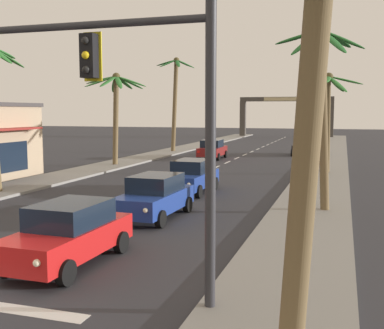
{
  "coord_description": "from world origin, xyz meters",
  "views": [
    {
      "loc": [
        8.99,
        -8.72,
        4.14
      ],
      "look_at": [
        3.71,
        8.0,
        2.2
      ],
      "focal_mm": 44.91,
      "sensor_mm": 36.0,
      "label": 1
    }
  ],
  "objects_px": {
    "sedan_third_in_queue": "(155,196)",
    "town_gateway_arch": "(286,111)",
    "palm_left_third": "(116,99)",
    "sedan_oncoming_far": "(212,149)",
    "sedan_lead_at_stop_bar": "(69,233)",
    "sedan_parked_nearest_kerb": "(303,146)",
    "palm_right_third": "(328,97)",
    "sedan_fifth_in_queue": "(191,176)",
    "palm_right_nearest": "(314,27)",
    "palm_right_second": "(322,84)",
    "traffic_signal_mast": "(47,79)",
    "palm_left_farthest": "(175,91)"
  },
  "relations": [
    {
      "from": "sedan_lead_at_stop_bar",
      "to": "town_gateway_arch",
      "type": "height_order",
      "value": "town_gateway_arch"
    },
    {
      "from": "palm_left_farthest",
      "to": "palm_right_second",
      "type": "relative_size",
      "value": 1.25
    },
    {
      "from": "traffic_signal_mast",
      "to": "town_gateway_arch",
      "type": "bearing_deg",
      "value": 92.26
    },
    {
      "from": "sedan_third_in_queue",
      "to": "town_gateway_arch",
      "type": "xyz_separation_m",
      "value": [
        -2.04,
        61.46,
        3.37
      ]
    },
    {
      "from": "sedan_third_in_queue",
      "to": "sedan_parked_nearest_kerb",
      "type": "relative_size",
      "value": 1.0
    },
    {
      "from": "palm_left_farthest",
      "to": "palm_right_second",
      "type": "distance_m",
      "value": 30.07
    },
    {
      "from": "sedan_fifth_in_queue",
      "to": "sedan_parked_nearest_kerb",
      "type": "height_order",
      "value": "same"
    },
    {
      "from": "palm_right_third",
      "to": "palm_right_nearest",
      "type": "bearing_deg",
      "value": -88.76
    },
    {
      "from": "town_gateway_arch",
      "to": "sedan_fifth_in_queue",
      "type": "bearing_deg",
      "value": -88.32
    },
    {
      "from": "sedan_oncoming_far",
      "to": "town_gateway_arch",
      "type": "xyz_separation_m",
      "value": [
        1.94,
        38.12,
        3.37
      ]
    },
    {
      "from": "sedan_fifth_in_queue",
      "to": "sedan_parked_nearest_kerb",
      "type": "relative_size",
      "value": 1.0
    },
    {
      "from": "sedan_fifth_in_queue",
      "to": "sedan_parked_nearest_kerb",
      "type": "bearing_deg",
      "value": 81.01
    },
    {
      "from": "sedan_fifth_in_queue",
      "to": "palm_right_nearest",
      "type": "height_order",
      "value": "palm_right_nearest"
    },
    {
      "from": "palm_left_third",
      "to": "town_gateway_arch",
      "type": "distance_m",
      "value": 46.33
    },
    {
      "from": "sedan_oncoming_far",
      "to": "palm_right_nearest",
      "type": "bearing_deg",
      "value": -72.4
    },
    {
      "from": "palm_right_nearest",
      "to": "palm_right_second",
      "type": "bearing_deg",
      "value": 91.84
    },
    {
      "from": "palm_right_nearest",
      "to": "palm_right_third",
      "type": "bearing_deg",
      "value": 91.24
    },
    {
      "from": "palm_right_third",
      "to": "traffic_signal_mast",
      "type": "bearing_deg",
      "value": -102.57
    },
    {
      "from": "sedan_third_in_queue",
      "to": "sedan_parked_nearest_kerb",
      "type": "bearing_deg",
      "value": 83.63
    },
    {
      "from": "sedan_fifth_in_queue",
      "to": "palm_right_third",
      "type": "height_order",
      "value": "palm_right_third"
    },
    {
      "from": "palm_right_third",
      "to": "sedan_third_in_queue",
      "type": "bearing_deg",
      "value": -110.92
    },
    {
      "from": "traffic_signal_mast",
      "to": "palm_left_third",
      "type": "height_order",
      "value": "palm_left_third"
    },
    {
      "from": "sedan_parked_nearest_kerb",
      "to": "palm_left_farthest",
      "type": "height_order",
      "value": "palm_left_farthest"
    },
    {
      "from": "palm_left_third",
      "to": "palm_right_second",
      "type": "bearing_deg",
      "value": -39.53
    },
    {
      "from": "sedan_fifth_in_queue",
      "to": "palm_left_third",
      "type": "distance_m",
      "value": 13.89
    },
    {
      "from": "traffic_signal_mast",
      "to": "sedan_fifth_in_queue",
      "type": "xyz_separation_m",
      "value": [
        -1.12,
        14.02,
        -4.0
      ]
    },
    {
      "from": "sedan_lead_at_stop_bar",
      "to": "palm_right_nearest",
      "type": "relative_size",
      "value": 0.58
    },
    {
      "from": "sedan_third_in_queue",
      "to": "palm_right_third",
      "type": "height_order",
      "value": "palm_right_third"
    },
    {
      "from": "palm_right_nearest",
      "to": "sedan_fifth_in_queue",
      "type": "bearing_deg",
      "value": 113.7
    },
    {
      "from": "sedan_fifth_in_queue",
      "to": "sedan_parked_nearest_kerb",
      "type": "distance_m",
      "value": 23.7
    },
    {
      "from": "palm_right_third",
      "to": "town_gateway_arch",
      "type": "xyz_separation_m",
      "value": [
        -7.98,
        45.92,
        -0.87
      ]
    },
    {
      "from": "sedan_fifth_in_queue",
      "to": "palm_right_second",
      "type": "bearing_deg",
      "value": -25.66
    },
    {
      "from": "sedan_lead_at_stop_bar",
      "to": "palm_right_third",
      "type": "bearing_deg",
      "value": 74.42
    },
    {
      "from": "palm_left_third",
      "to": "traffic_signal_mast",
      "type": "bearing_deg",
      "value": -66.84
    },
    {
      "from": "palm_right_third",
      "to": "sedan_lead_at_stop_bar",
      "type": "bearing_deg",
      "value": -105.58
    },
    {
      "from": "palm_left_third",
      "to": "town_gateway_arch",
      "type": "xyz_separation_m",
      "value": [
        7.39,
        45.73,
        -0.85
      ]
    },
    {
      "from": "sedan_third_in_queue",
      "to": "sedan_fifth_in_queue",
      "type": "bearing_deg",
      "value": 93.92
    },
    {
      "from": "traffic_signal_mast",
      "to": "palm_right_third",
      "type": "bearing_deg",
      "value": 77.43
    },
    {
      "from": "palm_left_farthest",
      "to": "town_gateway_arch",
      "type": "relative_size",
      "value": 0.64
    },
    {
      "from": "sedan_parked_nearest_kerb",
      "to": "sedan_fifth_in_queue",
      "type": "bearing_deg",
      "value": -98.99
    },
    {
      "from": "sedan_fifth_in_queue",
      "to": "sedan_oncoming_far",
      "type": "distance_m",
      "value": 17.66
    },
    {
      "from": "palm_left_third",
      "to": "palm_right_second",
      "type": "height_order",
      "value": "palm_right_second"
    },
    {
      "from": "sedan_oncoming_far",
      "to": "sedan_parked_nearest_kerb",
      "type": "relative_size",
      "value": 1.0
    },
    {
      "from": "sedan_lead_at_stop_bar",
      "to": "sedan_parked_nearest_kerb",
      "type": "bearing_deg",
      "value": 84.58
    },
    {
      "from": "palm_right_nearest",
      "to": "palm_right_third",
      "type": "distance_m",
      "value": 25.22
    },
    {
      "from": "sedan_third_in_queue",
      "to": "town_gateway_arch",
      "type": "relative_size",
      "value": 0.3
    },
    {
      "from": "sedan_oncoming_far",
      "to": "palm_left_third",
      "type": "xyz_separation_m",
      "value": [
        -5.45,
        -7.61,
        4.22
      ]
    },
    {
      "from": "palm_left_third",
      "to": "sedan_oncoming_far",
      "type": "bearing_deg",
      "value": 54.38
    },
    {
      "from": "sedan_fifth_in_queue",
      "to": "town_gateway_arch",
      "type": "bearing_deg",
      "value": 91.68
    },
    {
      "from": "sedan_parked_nearest_kerb",
      "to": "palm_right_second",
      "type": "relative_size",
      "value": 0.59
    }
  ]
}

